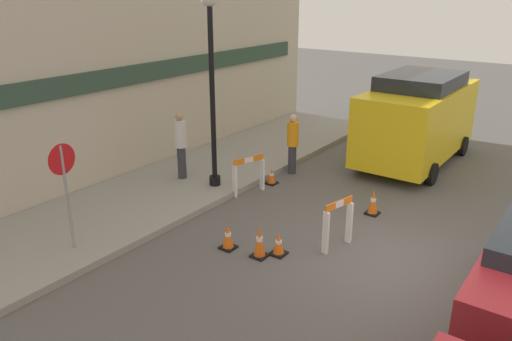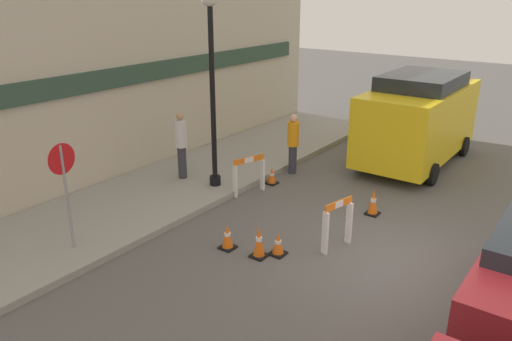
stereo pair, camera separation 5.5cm
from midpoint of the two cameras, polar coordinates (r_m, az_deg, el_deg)
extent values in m
plane|color=#565451|center=(10.06, 15.61, -10.31)|extent=(60.00, 60.00, 0.00)
cube|color=gray|center=(13.10, -9.96, -2.11)|extent=(18.00, 3.22, 0.15)
cube|color=#BCB29E|center=(13.62, -15.70, 10.04)|extent=(18.00, 0.12, 5.50)
cube|color=#2D4738|center=(13.52, -15.43, 10.22)|extent=(16.20, 0.10, 0.50)
cylinder|color=black|center=(12.99, -4.56, -1.12)|extent=(0.29, 0.29, 0.24)
cylinder|color=black|center=(12.39, -4.83, 8.01)|extent=(0.13, 0.13, 4.46)
cylinder|color=gray|center=(10.18, -20.63, -2.94)|extent=(0.06, 0.06, 2.11)
cylinder|color=red|center=(9.92, -21.18, 1.24)|extent=(0.60, 0.08, 0.60)
cube|color=white|center=(12.92, 0.87, -0.47)|extent=(0.10, 0.14, 0.84)
cube|color=white|center=(12.47, -2.29, -1.27)|extent=(0.10, 0.14, 0.84)
cube|color=orange|center=(12.52, -0.69, 1.24)|extent=(0.87, 0.31, 0.15)
cube|color=white|center=(12.52, -0.69, 1.24)|extent=(0.27, 0.11, 0.14)
cube|color=white|center=(9.95, 8.08, -7.11)|extent=(0.09, 0.14, 0.90)
cube|color=white|center=(10.44, 10.73, -5.91)|extent=(0.09, 0.14, 0.90)
cube|color=orange|center=(9.97, 9.61, -3.81)|extent=(0.75, 0.21, 0.15)
cube|color=white|center=(9.97, 9.61, -3.81)|extent=(0.23, 0.08, 0.14)
cube|color=black|center=(9.95, 0.49, -9.71)|extent=(0.30, 0.30, 0.04)
cone|color=orange|center=(9.78, 0.50, -7.98)|extent=(0.23, 0.22, 0.64)
cylinder|color=white|center=(9.77, 0.50, -7.82)|extent=(0.13, 0.13, 0.09)
cube|color=black|center=(12.00, 13.28, -4.80)|extent=(0.30, 0.30, 0.04)
cone|color=orange|center=(11.87, 13.40, -3.43)|extent=(0.23, 0.23, 0.58)
cylinder|color=white|center=(11.86, 13.41, -3.30)|extent=(0.13, 0.13, 0.08)
cube|color=black|center=(10.26, -3.10, -8.75)|extent=(0.30, 0.30, 0.04)
cone|color=orange|center=(10.13, -3.12, -7.41)|extent=(0.23, 0.22, 0.50)
cylinder|color=white|center=(10.12, -3.13, -7.28)|extent=(0.13, 0.13, 0.07)
cube|color=black|center=(13.46, 1.92, -1.43)|extent=(0.30, 0.30, 0.04)
cone|color=orange|center=(13.38, 1.93, -0.52)|extent=(0.22, 0.22, 0.42)
cylinder|color=white|center=(13.37, 1.93, -0.43)|extent=(0.13, 0.13, 0.06)
cube|color=black|center=(10.04, 2.68, -9.45)|extent=(0.30, 0.30, 0.04)
cone|color=orange|center=(9.92, 2.70, -8.26)|extent=(0.23, 0.22, 0.43)
cylinder|color=white|center=(9.91, 2.71, -8.15)|extent=(0.13, 0.13, 0.06)
cylinder|color=#33333D|center=(14.13, 4.31, 1.27)|extent=(0.30, 0.30, 0.82)
cylinder|color=orange|center=(13.91, 4.39, 4.18)|extent=(0.42, 0.42, 0.68)
sphere|color=#DBAD89|center=(13.79, 4.44, 5.98)|extent=(0.29, 0.29, 0.22)
cylinder|color=#33333D|center=(13.47, -8.31, 0.93)|extent=(0.26, 0.26, 0.87)
cylinder|color=silver|center=(13.23, -8.49, 4.19)|extent=(0.36, 0.36, 0.73)
sphere|color=tan|center=(13.11, -8.59, 6.13)|extent=(0.23, 0.23, 0.20)
cylinder|color=black|center=(10.21, 26.27, -9.40)|extent=(0.60, 0.18, 0.60)
cube|color=yellow|center=(15.53, 18.12, 5.41)|extent=(4.96, 2.08, 1.96)
cube|color=#1E2328|center=(15.33, 18.52, 8.95)|extent=(2.73, 1.92, 0.81)
cylinder|color=black|center=(17.51, 16.21, 3.89)|extent=(0.60, 0.18, 0.60)
cylinder|color=black|center=(16.96, 22.77, 2.58)|extent=(0.60, 0.18, 0.60)
cylinder|color=black|center=(14.77, 11.96, 1.28)|extent=(0.60, 0.18, 0.60)
cylinder|color=black|center=(14.11, 19.63, -0.39)|extent=(0.60, 0.18, 0.60)
camera|label=1|loc=(0.03, -89.86, 0.05)|focal=35.00mm
camera|label=2|loc=(0.03, 90.14, -0.05)|focal=35.00mm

